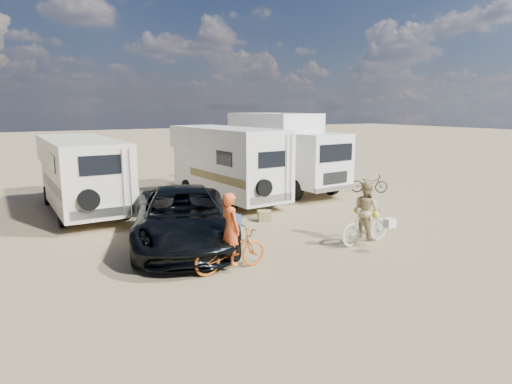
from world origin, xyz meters
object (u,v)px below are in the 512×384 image
bike_woman (365,226)px  crate (265,216)px  box_truck (286,153)px  bike_man (231,250)px  rv_main (227,165)px  bike_parked (369,183)px  rider_man (231,236)px  dark_suv (183,217)px  cooler (231,222)px  rider_woman (366,216)px  rv_left (82,176)px

bike_woman → crate: bike_woman is taller
box_truck → bike_man: box_truck is taller
rv_main → box_truck: (3.33, 0.58, 0.27)m
bike_parked → crate: bearing=145.3°
box_truck → rider_man: box_truck is taller
bike_man → crate: bearing=-44.5°
bike_woman → crate: size_ratio=4.05×
box_truck → dark_suv: (-7.15, -5.49, -0.98)m
bike_man → cooler: 3.82m
cooler → rv_main: bearing=61.9°
rider_man → crate: rider_man is taller
rv_main → bike_parked: 6.67m
bike_parked → cooler: bearing=144.3°
bike_man → rider_man: bearing=-0.0°
bike_parked → cooler: size_ratio=2.90×
bike_woman → rider_woman: bearing=-0.0°
rv_main → box_truck: bearing=6.3°
rv_left → crate: rv_left is taller
bike_woman → rider_man: bearing=87.1°
rv_left → bike_man: rv_left is taller
rider_woman → cooler: size_ratio=2.85×
rv_left → bike_parked: size_ratio=4.12×
dark_suv → bike_woman: bearing=-10.8°
box_truck → rv_main: bearing=-175.1°
rider_man → cooler: size_ratio=3.06×
bike_woman → cooler: 4.27m
box_truck → rider_man: size_ratio=3.69×
bike_woman → cooler: (-2.56, 3.41, -0.31)m
crate → box_truck: bearing=48.9°
bike_man → box_truck: bearing=-44.7°
rider_man → rider_woman: bearing=-93.9°
rv_left → cooler: (3.66, -4.88, -1.13)m
dark_suv → bike_woman: (4.50, -2.52, -0.26)m
rv_left → dark_suv: (1.72, -5.76, -0.56)m
bike_man → cooler: (1.72, 3.40, -0.28)m
rv_left → dark_suv: bearing=-74.0°
box_truck → rv_left: bearing=173.3°
bike_woman → rider_woman: rider_woman is taller
rv_left → rider_woman: size_ratio=4.18×
dark_suv → crate: 3.63m
rv_main → box_truck: box_truck is taller
cooler → rider_man: bearing=-119.8°
dark_suv → rider_man: (0.22, -2.52, 0.06)m
rv_main → bike_parked: (6.36, -1.69, -1.08)m
crate → bike_woman: bearing=-73.2°
rider_woman → crate: size_ratio=3.66×
rv_left → bike_man: size_ratio=3.51×
rider_man → rider_woman: size_ratio=1.07×
dark_suv → bike_woman: dark_suv is taller
bike_man → rider_man: size_ratio=1.11×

